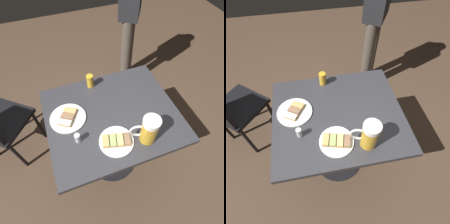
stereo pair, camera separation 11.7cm
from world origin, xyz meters
TOP-DOWN VIEW (x-y plane):
  - ground_plane at (0.00, 0.00)m, footprint 6.00×6.00m
  - cafe_table at (0.00, 0.00)m, footprint 0.83×0.71m
  - plate_near at (0.27, -0.06)m, footprint 0.23×0.23m
  - plate_far at (0.05, 0.19)m, footprint 0.20×0.20m
  - beer_mug at (-0.13, 0.24)m, footprint 0.15×0.10m
  - beer_glass_small at (0.06, -0.29)m, footprint 0.05×0.05m
  - salt_shaker at (0.25, 0.11)m, footprint 0.03×0.03m
  - patron_standing at (-0.54, -0.97)m, footprint 0.32×0.37m

SIDE VIEW (x-z plane):
  - ground_plane at x=0.00m, z-range 0.00..0.00m
  - cafe_table at x=0.00m, z-range 0.21..0.95m
  - plate_near at x=0.27m, z-range 0.73..0.76m
  - plate_far at x=0.05m, z-range 0.73..0.76m
  - salt_shaker at x=0.25m, z-range 0.73..0.80m
  - beer_glass_small at x=0.06m, z-range 0.73..0.83m
  - beer_mug at x=-0.13m, z-range 0.73..0.92m
  - patron_standing at x=-0.54m, z-range 0.13..1.71m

